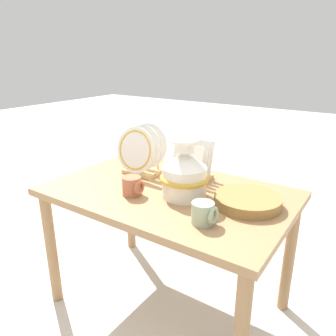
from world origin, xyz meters
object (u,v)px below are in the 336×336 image
mug_terracotta_glaze (132,186)px  dish_rack_square_plates (193,166)px  ceramic_vase (184,173)px  wicker_charger_stack (247,201)px  dish_rack_round_plates (141,154)px  mug_sage_glaze (204,213)px

mug_terracotta_glaze → dish_rack_square_plates: bearing=70.2°
ceramic_vase → wicker_charger_stack: (0.27, 0.07, -0.09)m
ceramic_vase → dish_rack_square_plates: (-0.08, 0.22, -0.04)m
wicker_charger_stack → mug_terracotta_glaze: 0.51m
dish_rack_round_plates → mug_terracotta_glaze: dish_rack_round_plates is taller
dish_rack_square_plates → mug_sage_glaze: 0.48m
ceramic_vase → mug_sage_glaze: size_ratio=2.81×
ceramic_vase → dish_rack_square_plates: size_ratio=1.40×
ceramic_vase → dish_rack_round_plates: 0.36m
dish_rack_round_plates → dish_rack_square_plates: (0.26, 0.10, -0.04)m
dish_rack_square_plates → wicker_charger_stack: bearing=-22.6°
mug_terracotta_glaze → wicker_charger_stack: bearing=21.4°
ceramic_vase → mug_sage_glaze: (0.19, -0.17, -0.07)m
wicker_charger_stack → mug_sage_glaze: bearing=-108.1°
wicker_charger_stack → mug_sage_glaze: 0.26m
dish_rack_round_plates → mug_sage_glaze: dish_rack_round_plates is taller
ceramic_vase → wicker_charger_stack: ceramic_vase is taller
dish_rack_round_plates → dish_rack_square_plates: size_ratio=1.36×
dish_rack_round_plates → mug_sage_glaze: bearing=-28.6°
dish_rack_round_plates → mug_terracotta_glaze: size_ratio=2.75×
dish_rack_square_plates → mug_sage_glaze: (0.28, -0.39, -0.03)m
dish_rack_round_plates → wicker_charger_stack: 0.62m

